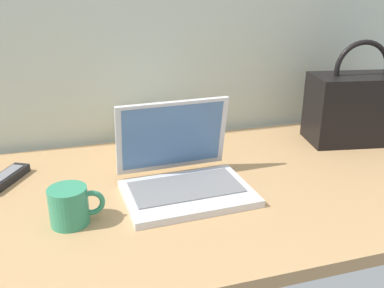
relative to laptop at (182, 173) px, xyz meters
The scene contains 6 objects.
desk 0.08m from the laptop, ahead, with size 1.60×0.76×0.03m.
laptop is the anchor object (origin of this frame).
coffee_mug 0.29m from the laptop, 162.84° to the right, with size 0.12×0.09×0.09m.
remote_control_near 0.47m from the laptop, 158.83° to the left, with size 0.12×0.16×0.02m.
handbag 0.66m from the laptop, 15.26° to the left, with size 0.32×0.21×0.33m.
book_stack 0.25m from the laptop, 89.30° to the left, with size 0.23×0.20×0.09m.
Camera 1 is at (-0.31, -0.94, 0.53)m, focal length 39.47 mm.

